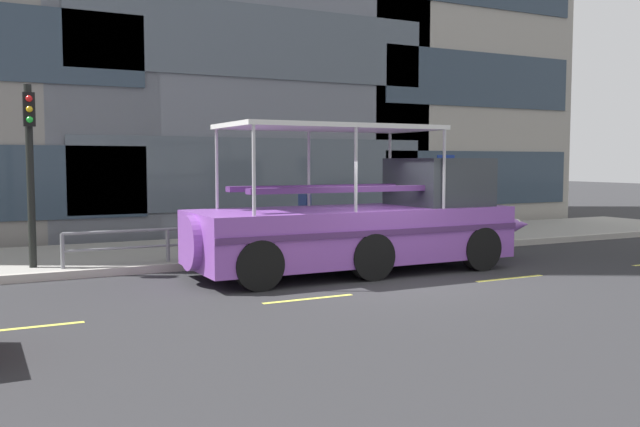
# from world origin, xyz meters

# --- Properties ---
(ground_plane) EXTENTS (120.00, 120.00, 0.00)m
(ground_plane) POSITION_xyz_m (0.00, 0.00, 0.00)
(ground_plane) COLOR #2B2B2D
(sidewalk) EXTENTS (32.00, 4.80, 0.18)m
(sidewalk) POSITION_xyz_m (0.00, 5.60, 0.09)
(sidewalk) COLOR #99968E
(sidewalk) RESTS_ON ground_plane
(curb_edge) EXTENTS (32.00, 0.18, 0.18)m
(curb_edge) POSITION_xyz_m (0.00, 3.11, 0.09)
(curb_edge) COLOR #B2ADA3
(curb_edge) RESTS_ON ground_plane
(lane_centreline) EXTENTS (25.80, 0.12, 0.01)m
(lane_centreline) POSITION_xyz_m (-0.00, -1.12, 0.00)
(lane_centreline) COLOR #DBD64C
(lane_centreline) RESTS_ON ground_plane
(office_tower_right) EXTENTS (9.41, 11.09, 18.63)m
(office_tower_right) POSITION_xyz_m (9.63, 13.90, 9.32)
(office_tower_right) COLOR #9E998E
(office_tower_right) RESTS_ON ground_plane
(curb_guardrail) EXTENTS (11.59, 0.09, 0.79)m
(curb_guardrail) POSITION_xyz_m (-0.34, 3.45, 0.72)
(curb_guardrail) COLOR gray
(curb_guardrail) RESTS_ON sidewalk
(traffic_light_pole) EXTENTS (0.24, 0.46, 3.97)m
(traffic_light_pole) POSITION_xyz_m (-6.64, 3.88, 2.59)
(traffic_light_pole) COLOR black
(traffic_light_pole) RESTS_ON sidewalk
(parking_sign) EXTENTS (0.60, 0.12, 2.51)m
(parking_sign) POSITION_xyz_m (4.38, 3.74, 1.88)
(parking_sign) COLOR #4C4F54
(parking_sign) RESTS_ON sidewalk
(duck_tour_boat) EXTENTS (9.13, 2.58, 3.30)m
(duck_tour_boat) POSITION_xyz_m (0.36, 1.17, 1.10)
(duck_tour_boat) COLOR purple
(duck_tour_boat) RESTS_ON ground_plane
(pedestrian_near_bow) EXTENTS (0.47, 0.26, 1.69)m
(pedestrian_near_bow) POSITION_xyz_m (3.10, 4.65, 1.20)
(pedestrian_near_bow) COLOR #47423D
(pedestrian_near_bow) RESTS_ON sidewalk
(pedestrian_mid_left) EXTENTS (0.27, 0.47, 1.69)m
(pedestrian_mid_left) POSITION_xyz_m (0.18, 4.35, 1.20)
(pedestrian_mid_left) COLOR black
(pedestrian_mid_left) RESTS_ON sidewalk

